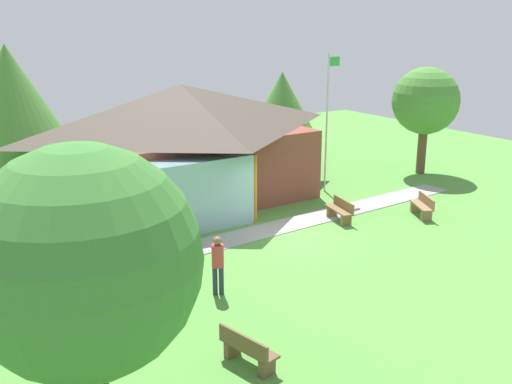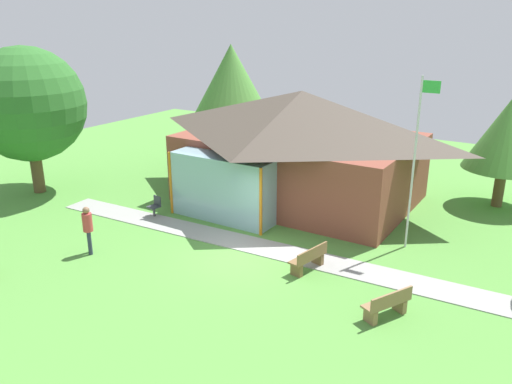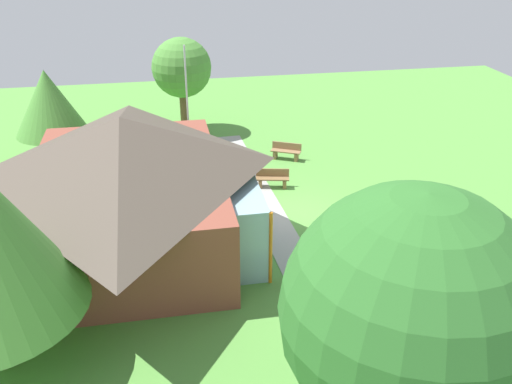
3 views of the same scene
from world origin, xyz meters
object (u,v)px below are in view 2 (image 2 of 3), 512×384
(flagpole, at_px, (415,157))
(bench_mid_right, at_px, (387,305))
(patio_chair_west, at_px, (155,207))
(bench_rear_near_path, at_px, (309,259))
(visitor_strolling_lawn, at_px, (88,226))
(tree_behind_pavilion_left, at_px, (231,88))
(pavilion, at_px, (298,145))
(tree_behind_pavilion_right, at_px, (508,134))
(tree_west_hedge, at_px, (28,105))

(flagpole, xyz_separation_m, bench_mid_right, (0.89, -4.88, -2.94))
(flagpole, height_order, bench_mid_right, flagpole)
(patio_chair_west, bearing_deg, bench_rear_near_path, -176.89)
(visitor_strolling_lawn, xyz_separation_m, tree_behind_pavilion_left, (-2.56, 12.52, 3.19))
(visitor_strolling_lawn, bearing_deg, bench_rear_near_path, 60.19)
(bench_mid_right, height_order, bench_rear_near_path, same)
(flagpole, relative_size, bench_mid_right, 3.96)
(pavilion, bearing_deg, bench_mid_right, -47.86)
(bench_mid_right, relative_size, visitor_strolling_lawn, 0.88)
(tree_behind_pavilion_left, bearing_deg, patio_chair_west, -76.63)
(flagpole, relative_size, visitor_strolling_lawn, 3.50)
(bench_rear_near_path, height_order, tree_behind_pavilion_left, tree_behind_pavilion_left)
(tree_behind_pavilion_right, relative_size, tree_behind_pavilion_left, 0.73)
(bench_mid_right, height_order, patio_chair_west, patio_chair_west)
(flagpole, bearing_deg, visitor_strolling_lawn, -145.16)
(pavilion, height_order, flagpole, flagpole)
(tree_west_hedge, bearing_deg, bench_mid_right, -5.76)
(patio_chair_west, xyz_separation_m, tree_behind_pavilion_left, (-2.05, 8.65, 3.80))
(pavilion, height_order, tree_west_hedge, tree_west_hedge)
(bench_rear_near_path, xyz_separation_m, patio_chair_west, (-7.58, 0.94, 0.01))
(bench_rear_near_path, height_order, tree_behind_pavilion_right, tree_behind_pavilion_right)
(tree_behind_pavilion_right, xyz_separation_m, tree_behind_pavilion_left, (-13.93, -0.27, 0.99))
(visitor_strolling_lawn, bearing_deg, tree_behind_pavilion_left, 139.29)
(bench_rear_near_path, height_order, visitor_strolling_lawn, visitor_strolling_lawn)
(flagpole, distance_m, tree_behind_pavilion_left, 13.31)
(bench_rear_near_path, height_order, tree_west_hedge, tree_west_hedge)
(pavilion, xyz_separation_m, tree_behind_pavilion_right, (7.93, 3.82, 0.69))
(visitor_strolling_lawn, bearing_deg, patio_chair_west, 135.20)
(bench_mid_right, distance_m, patio_chair_west, 10.90)
(tree_behind_pavilion_right, bearing_deg, bench_rear_near_path, -113.55)
(flagpole, bearing_deg, patio_chair_west, -165.24)
(patio_chair_west, relative_size, tree_behind_pavilion_left, 0.13)
(tree_behind_pavilion_left, height_order, tree_west_hedge, tree_west_hedge)
(bench_mid_right, distance_m, tree_west_hedge, 18.00)
(tree_west_hedge, bearing_deg, visitor_strolling_lawn, -24.28)
(pavilion, xyz_separation_m, visitor_strolling_lawn, (-3.44, -8.97, -1.51))
(bench_mid_right, height_order, visitor_strolling_lawn, visitor_strolling_lawn)
(flagpole, relative_size, tree_behind_pavilion_left, 0.93)
(pavilion, bearing_deg, tree_behind_pavilion_left, 149.43)
(bench_rear_near_path, relative_size, tree_west_hedge, 0.23)
(bench_rear_near_path, distance_m, tree_west_hedge, 14.93)
(tree_behind_pavilion_left, bearing_deg, flagpole, -27.21)
(pavilion, xyz_separation_m, flagpole, (5.81, -2.53, 0.81))
(flagpole, distance_m, patio_chair_west, 10.51)
(tree_behind_pavilion_left, bearing_deg, visitor_strolling_lawn, -78.43)
(flagpole, xyz_separation_m, bench_rear_near_path, (-2.18, -3.52, -2.94))
(patio_chair_west, relative_size, visitor_strolling_lawn, 0.49)
(tree_behind_pavilion_right, bearing_deg, flagpole, -108.44)
(tree_behind_pavilion_right, bearing_deg, visitor_strolling_lawn, -131.64)
(patio_chair_west, height_order, tree_west_hedge, tree_west_hedge)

